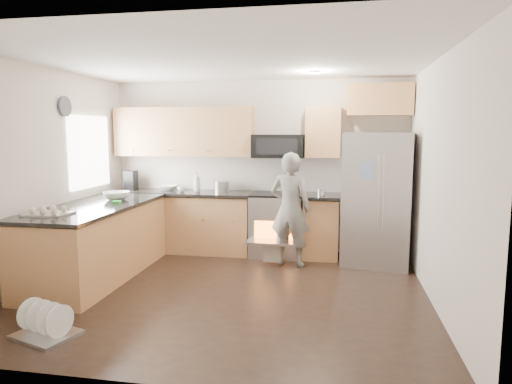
% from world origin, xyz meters
% --- Properties ---
extents(ground, '(4.50, 4.50, 0.00)m').
position_xyz_m(ground, '(0.00, 0.00, 0.00)').
color(ground, black).
rests_on(ground, ground).
extents(room_shell, '(4.54, 4.04, 2.62)m').
position_xyz_m(room_shell, '(-0.04, 0.02, 1.67)').
color(room_shell, beige).
rests_on(room_shell, ground).
extents(back_cabinet_run, '(4.45, 0.64, 2.50)m').
position_xyz_m(back_cabinet_run, '(-0.58, 1.75, 0.96)').
color(back_cabinet_run, tan).
rests_on(back_cabinet_run, ground).
extents(peninsula, '(0.96, 2.36, 1.03)m').
position_xyz_m(peninsula, '(-1.75, 0.25, 0.47)').
color(peninsula, tan).
rests_on(peninsula, ground).
extents(stove_range, '(0.76, 0.97, 1.79)m').
position_xyz_m(stove_range, '(0.35, 1.69, 0.68)').
color(stove_range, '#B7B7BC').
rests_on(stove_range, ground).
extents(refrigerator, '(1.00, 0.84, 1.82)m').
position_xyz_m(refrigerator, '(1.77, 1.45, 0.91)').
color(refrigerator, '#B7B7BC').
rests_on(refrigerator, ground).
extents(person, '(0.63, 0.48, 1.56)m').
position_xyz_m(person, '(0.60, 1.20, 0.78)').
color(person, gray).
rests_on(person, ground).
extents(dish_rack, '(0.63, 0.56, 0.32)m').
position_xyz_m(dish_rack, '(-1.33, -1.42, 0.09)').
color(dish_rack, '#B7B7BC').
rests_on(dish_rack, ground).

